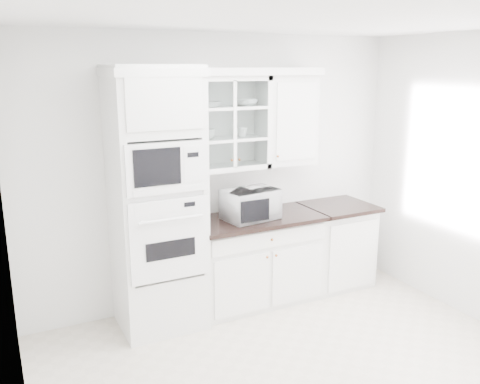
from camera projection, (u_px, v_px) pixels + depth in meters
ground at (312, 381)px, 3.94m from camera, size 4.00×3.50×0.01m
room_shell at (288, 147)px, 3.88m from camera, size 4.00×3.50×2.70m
oven_column at (157, 202)px, 4.56m from camera, size 0.76×0.68×2.40m
base_cabinet_run at (256, 259)px, 5.21m from camera, size 1.32×0.67×0.92m
extra_base_cabinet at (335, 244)px, 5.64m from camera, size 0.72×0.67×0.92m
upper_cabinet_glass at (227, 123)px, 4.88m from camera, size 0.80×0.33×0.90m
upper_cabinet_solid at (287, 120)px, 5.18m from camera, size 0.55×0.33×0.90m
crown_molding at (218, 72)px, 4.70m from camera, size 2.14×0.38×0.07m
countertop_microwave at (250, 204)px, 4.98m from camera, size 0.57×0.50×0.30m
bowl_a at (209, 104)px, 4.76m from camera, size 0.22×0.22×0.05m
bowl_b at (247, 102)px, 4.91m from camera, size 0.25×0.25×0.07m
cup_a at (209, 134)px, 4.81m from camera, size 0.14×0.14×0.09m
cup_b at (242, 132)px, 4.98m from camera, size 0.11×0.11×0.09m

